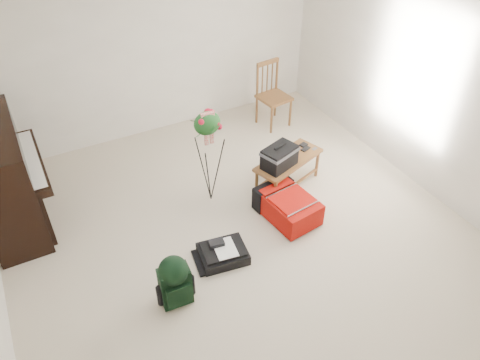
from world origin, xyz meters
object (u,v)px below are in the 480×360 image
black_duffel (223,253)px  green_backpack (175,279)px  piano (6,180)px  red_suitcase (285,203)px  flower_stand (209,158)px  dining_chair (273,95)px  bench (280,156)px

black_duffel → green_backpack: green_backpack is taller
piano → red_suitcase: (2.83, -1.41, -0.43)m
piano → flower_stand: size_ratio=1.17×
piano → green_backpack: 2.34m
piano → red_suitcase: size_ratio=1.89×
dining_chair → red_suitcase: 2.12m
piano → bench: size_ratio=1.48×
bench → flower_stand: bearing=146.7°
piano → green_backpack: size_ratio=2.53×
red_suitcase → flower_stand: bearing=127.4°
piano → bench: (3.01, -0.96, -0.09)m
green_backpack → dining_chair: bearing=47.7°
black_duffel → flower_stand: flower_stand is taller
black_duffel → flower_stand: (0.31, 0.96, 0.55)m
bench → dining_chair: size_ratio=1.03×
piano → flower_stand: bearing=-18.7°
bench → red_suitcase: 0.59m
black_duffel → green_backpack: 0.76m
piano → black_duffel: size_ratio=2.69×
piano → black_duffel: piano is taller
dining_chair → red_suitcase: bearing=-124.0°
red_suitcase → green_backpack: 1.73m
green_backpack → flower_stand: (0.96, 1.25, 0.30)m
black_duffel → flower_stand: size_ratio=0.43×
red_suitcase → black_duffel: 1.02m
bench → red_suitcase: bearing=-130.6°
green_backpack → flower_stand: size_ratio=0.46×
dining_chair → bench: bearing=-125.3°
bench → black_duffel: bearing=-166.0°
dining_chair → black_duffel: size_ratio=1.76×
green_backpack → flower_stand: bearing=56.7°
bench → dining_chair: bearing=43.5°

